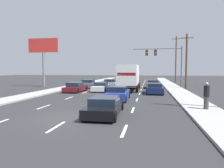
% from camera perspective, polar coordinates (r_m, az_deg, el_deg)
% --- Properties ---
extents(ground_plane, '(140.00, 140.00, 0.00)m').
position_cam_1_polar(ground_plane, '(36.51, 3.26, -0.48)').
color(ground_plane, '#2B2B2D').
extents(sidewalk_right, '(2.50, 80.00, 0.14)m').
position_cam_1_polar(sidewalk_right, '(31.46, 17.09, -1.23)').
color(sidewalk_right, '#9E9E99').
rests_on(sidewalk_right, ground_plane).
extents(sidewalk_left, '(2.50, 80.00, 0.14)m').
position_cam_1_polar(sidewalk_left, '(33.73, -11.80, -0.80)').
color(sidewalk_left, '#9E9E99').
rests_on(sidewalk_left, ground_plane).
extents(lane_markings, '(6.94, 57.00, 0.01)m').
position_cam_1_polar(lane_markings, '(32.17, 2.29, -1.07)').
color(lane_markings, silver).
rests_on(lane_markings, ground_plane).
extents(car_gray, '(2.08, 4.27, 1.28)m').
position_cam_1_polar(car_gray, '(32.94, -6.61, 0.03)').
color(car_gray, slate).
rests_on(car_gray, ground_plane).
extents(car_maroon, '(2.00, 4.58, 1.22)m').
position_cam_1_polar(car_maroon, '(26.82, -10.17, -0.93)').
color(car_maroon, maroon).
rests_on(car_maroon, ground_plane).
extents(car_silver, '(2.08, 4.40, 1.29)m').
position_cam_1_polar(car_silver, '(33.96, -0.44, 0.19)').
color(car_silver, '#B7BABF').
rests_on(car_silver, ground_plane).
extents(car_white, '(1.88, 4.35, 1.19)m').
position_cam_1_polar(car_white, '(27.14, -3.06, -0.86)').
color(car_white, white).
rests_on(car_white, ground_plane).
extents(box_truck, '(2.70, 8.74, 3.45)m').
position_cam_1_polar(box_truck, '(27.99, 4.86, 2.23)').
color(box_truck, white).
rests_on(box_truck, ground_plane).
extents(car_blue, '(1.99, 4.44, 1.29)m').
position_cam_1_polar(car_blue, '(19.22, 1.65, -2.70)').
color(car_blue, '#1E389E').
rests_on(car_blue, ground_plane).
extents(car_black, '(2.01, 4.61, 1.13)m').
position_cam_1_polar(car_black, '(12.88, -2.00, -6.24)').
color(car_black, black).
rests_on(car_black, ground_plane).
extents(car_orange, '(1.94, 4.40, 1.28)m').
position_cam_1_polar(car_orange, '(32.16, 11.30, -0.09)').
color(car_orange, orange).
rests_on(car_orange, ground_plane).
extents(car_navy, '(2.02, 4.46, 1.24)m').
position_cam_1_polar(car_navy, '(24.97, 11.80, -1.28)').
color(car_navy, '#141E4C').
rests_on(car_navy, ground_plane).
extents(traffic_signal_mast, '(8.09, 0.69, 6.80)m').
position_cam_1_polar(traffic_signal_mast, '(35.60, 13.60, 7.60)').
color(traffic_signal_mast, '#595B56').
rests_on(traffic_signal_mast, ground_plane).
extents(utility_pole_mid, '(1.80, 0.28, 8.13)m').
position_cam_1_polar(utility_pole_mid, '(32.36, 20.10, 6.16)').
color(utility_pole_mid, brown).
rests_on(utility_pole_mid, ground_plane).
extents(utility_pole_far, '(1.80, 0.28, 10.43)m').
position_cam_1_polar(utility_pole_far, '(48.81, 17.46, 6.75)').
color(utility_pole_far, brown).
rests_on(utility_pole_far, ground_plane).
extents(roadside_billboard, '(5.20, 0.36, 8.02)m').
position_cam_1_polar(roadside_billboard, '(35.88, -18.69, 8.71)').
color(roadside_billboard, slate).
rests_on(roadside_billboard, ground_plane).
extents(pedestrian_near_corner, '(0.38, 0.38, 1.84)m').
position_cam_1_polar(pedestrian_near_corner, '(15.32, 24.92, -2.97)').
color(pedestrian_near_corner, '#3F3F42').
rests_on(pedestrian_near_corner, sidewalk_right).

